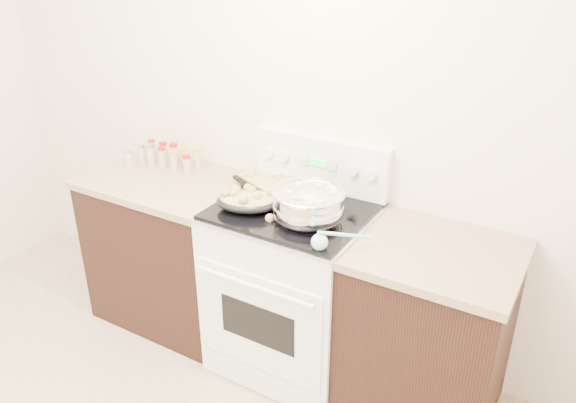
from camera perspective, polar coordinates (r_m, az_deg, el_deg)
The scene contains 9 objects.
counter_left at distance 3.46m, azimuth -11.42°, elevation -4.67°, with size 0.93×0.67×0.92m.
counter_right at distance 2.81m, azimuth 13.90°, elevation -12.83°, with size 0.73×0.67×0.92m.
kitchen_range at distance 3.01m, azimuth 0.54°, elevation -8.41°, with size 0.78×0.73×1.22m.
mixing_bowl at distance 2.62m, azimuth 2.09°, elevation -0.47°, with size 0.40×0.40×0.20m.
roasting_pan at distance 2.76m, azimuth -4.11°, elevation 0.12°, with size 0.38×0.33×0.11m.
baking_sheet at distance 3.05m, azimuth -1.79°, elevation 2.09°, with size 0.44×0.38×0.05m.
wooden_spoon at distance 2.69m, azimuth -1.36°, elevation -1.40°, with size 0.04×0.26×0.04m.
blue_ladle at distance 2.43m, azimuth 3.55°, elevation -4.04°, with size 0.21×0.20×0.09m.
spice_jars at distance 3.42m, azimuth -12.30°, elevation 4.56°, with size 0.41×0.24×0.13m.
Camera 1 is at (1.60, -0.74, 2.17)m, focal length 35.00 mm.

